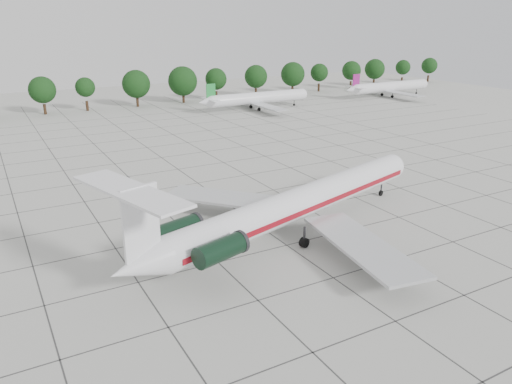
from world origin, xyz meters
TOP-DOWN VIEW (x-y plane):
  - ground at (0.00, 0.00)m, footprint 260.00×260.00m
  - apron_joints at (0.00, 15.00)m, footprint 170.00×170.00m
  - main_airliner at (1.22, -6.46)m, footprint 43.39×33.30m
  - ground_crew at (21.85, 2.95)m, footprint 0.75×0.54m
  - bg_airliner_d at (37.80, 65.36)m, footprint 28.24×27.20m
  - bg_airliner_e at (83.55, 65.19)m, footprint 28.24×27.20m
  - tree_line at (-11.68, 85.00)m, footprint 249.86×8.44m

SIDE VIEW (x-z plane):
  - ground at x=0.00m, z-range 0.00..0.00m
  - apron_joints at x=0.00m, z-range 0.00..0.02m
  - ground_crew at x=21.85m, z-range 0.00..1.92m
  - bg_airliner_d at x=37.80m, z-range -0.79..6.61m
  - bg_airliner_e at x=83.55m, z-range -0.79..6.61m
  - main_airliner at x=1.22m, z-range -1.52..8.83m
  - tree_line at x=-11.68m, z-range 0.87..11.09m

